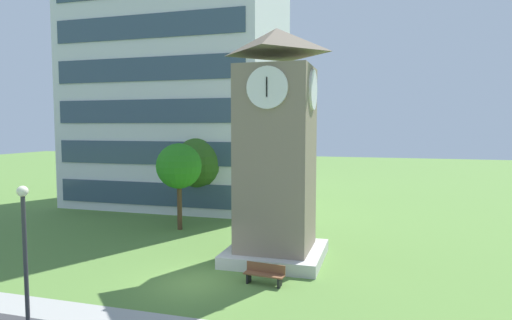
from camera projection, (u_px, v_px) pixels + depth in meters
name	position (u px, v px, depth m)	size (l,w,h in m)	color
ground_plane	(193.00, 282.00, 19.00)	(160.00, 160.00, 0.00)	#567F38
office_building	(181.00, 41.00, 38.40)	(17.30, 12.15, 28.80)	silver
clock_tower	(276.00, 157.00, 21.90)	(4.84, 4.84, 11.73)	gray
park_bench	(265.00, 274.00, 18.75)	(1.84, 0.68, 0.88)	brown
street_lamp	(25.00, 240.00, 14.20)	(0.36, 0.36, 4.94)	#333338
tree_by_building	(202.00, 162.00, 33.37)	(4.32, 4.32, 6.23)	#513823
tree_streetside	(179.00, 166.00, 28.39)	(3.00, 3.00, 5.75)	#513823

